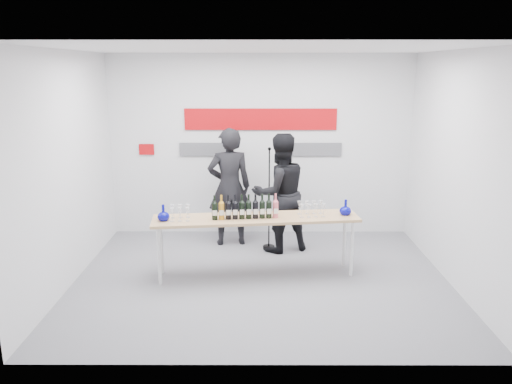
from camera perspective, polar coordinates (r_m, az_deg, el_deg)
ground at (r=6.84m, az=0.59°, el=-9.92°), size 5.00×5.00×0.00m
back_wall at (r=8.35m, az=0.52°, el=5.26°), size 5.00×0.04×3.00m
signage at (r=8.27m, az=0.14°, el=7.33°), size 3.38×0.02×0.79m
tasting_table at (r=6.71m, az=-0.00°, el=-3.39°), size 2.80×0.85×0.83m
wine_bottles at (r=6.59m, az=-1.24°, el=-1.67°), size 0.89×0.17×0.33m
decanter_left at (r=6.63m, az=-10.55°, el=-2.33°), size 0.16×0.16×0.21m
decanter_right at (r=6.88m, az=10.19°, el=-1.71°), size 0.16×0.16×0.21m
glasses_left at (r=6.64m, az=-8.68°, el=-2.36°), size 0.28×0.24×0.18m
glasses_right at (r=6.79m, az=6.35°, el=-1.92°), size 0.38×0.26×0.18m
presenter_left at (r=7.89m, az=-3.06°, el=0.57°), size 0.75×0.56×1.88m
presenter_right at (r=7.61m, az=2.74°, el=-0.12°), size 1.08×0.97×1.83m
mic_stand at (r=7.82m, az=1.49°, el=-2.95°), size 0.19×0.19×1.61m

